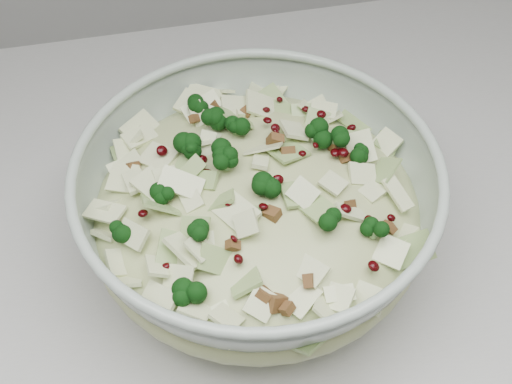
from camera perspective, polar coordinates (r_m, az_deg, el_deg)
The scene contains 3 objects.
counter at distance 1.11m, azimuth -1.81°, elevation -14.68°, with size 3.60×0.60×0.90m, color #B5B5B0.
mixing_bowl at distance 0.62m, azimuth 0.09°, elevation -1.65°, with size 0.37×0.37×0.13m.
salad at distance 0.61m, azimuth 0.09°, elevation -0.45°, with size 0.35×0.35×0.13m.
Camera 1 is at (-0.07, 1.22, 1.45)m, focal length 50.00 mm.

